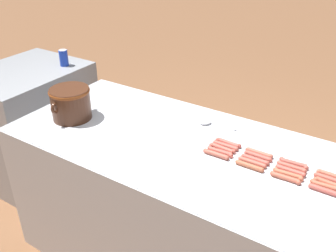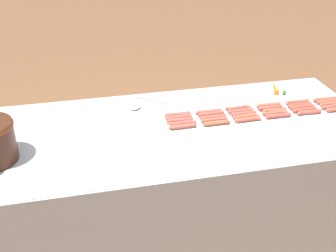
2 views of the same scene
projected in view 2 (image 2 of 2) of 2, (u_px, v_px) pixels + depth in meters
griddle_counter at (166, 197)px, 2.38m from camera, size 0.89×2.19×0.89m
hot_dog_1 at (309, 112)px, 2.30m from camera, size 0.03×0.15×0.02m
hot_dog_2 at (278, 116)px, 2.26m from camera, size 0.02×0.15×0.02m
hot_dog_3 at (248, 119)px, 2.22m from camera, size 0.03×0.15×0.02m
hot_dog_4 at (216, 123)px, 2.19m from camera, size 0.02×0.15×0.02m
hot_dog_5 at (183, 126)px, 2.16m from camera, size 0.03×0.15×0.02m
hot_dog_6 at (333, 107)px, 2.35m from camera, size 0.02×0.15×0.02m
hot_dog_7 at (305, 110)px, 2.32m from camera, size 0.03×0.15×0.02m
hot_dog_8 at (275, 113)px, 2.29m from camera, size 0.03×0.15×0.02m
hot_dog_9 at (246, 116)px, 2.25m from camera, size 0.03×0.15×0.02m
hot_dog_10 at (214, 120)px, 2.22m from camera, size 0.02×0.15×0.02m
hot_dog_11 at (182, 123)px, 2.19m from camera, size 0.03×0.15×0.02m
hot_dog_12 at (331, 104)px, 2.38m from camera, size 0.03×0.15×0.02m
hot_dog_13 at (302, 107)px, 2.35m from camera, size 0.03×0.15×0.02m
hot_dog_14 at (274, 110)px, 2.31m from camera, size 0.03×0.15×0.02m
hot_dog_15 at (244, 114)px, 2.28m from camera, size 0.03×0.15×0.02m
hot_dog_16 at (213, 117)px, 2.25m from camera, size 0.03×0.15×0.02m
hot_dog_17 at (180, 120)px, 2.22m from camera, size 0.03×0.15×0.02m
hot_dog_18 at (328, 101)px, 2.41m from camera, size 0.03×0.15×0.02m
hot_dog_19 at (300, 105)px, 2.37m from camera, size 0.03×0.15×0.02m
hot_dog_20 at (270, 108)px, 2.34m from camera, size 0.03×0.15×0.02m
hot_dog_21 at (240, 111)px, 2.31m from camera, size 0.03×0.15×0.02m
hot_dog_22 at (211, 114)px, 2.28m from camera, size 0.03×0.15×0.02m
hot_dog_23 at (179, 117)px, 2.24m from camera, size 0.02×0.15×0.02m
hot_dog_24 at (325, 99)px, 2.44m from camera, size 0.03×0.15×0.02m
hot_dog_25 at (297, 102)px, 2.41m from camera, size 0.03×0.15×0.02m
hot_dog_26 at (269, 105)px, 2.37m from camera, size 0.03×0.15×0.02m
hot_dog_27 at (238, 108)px, 2.34m from camera, size 0.03×0.15×0.02m
hot_dog_28 at (208, 112)px, 2.30m from camera, size 0.03×0.15×0.02m
hot_dog_29 at (178, 115)px, 2.27m from camera, size 0.03×0.15×0.02m
serving_spoon at (140, 105)px, 2.38m from camera, size 0.21×0.23×0.02m
carrot at (275, 87)px, 2.57m from camera, size 0.18×0.08×0.03m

